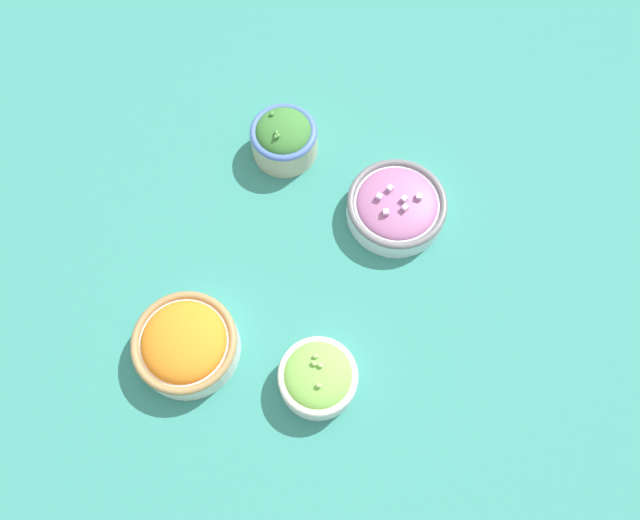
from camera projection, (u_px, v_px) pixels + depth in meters
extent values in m
plane|color=#337F75|center=(320.00, 267.00, 0.98)|extent=(3.00, 3.00, 0.00)
cylinder|color=white|center=(318.00, 379.00, 0.90)|extent=(0.11, 0.11, 0.04)
torus|color=silver|center=(318.00, 376.00, 0.88)|extent=(0.11, 0.11, 0.01)
ellipsoid|color=#7ABC4C|center=(318.00, 376.00, 0.88)|extent=(0.10, 0.10, 0.04)
ellipsoid|color=#99D166|center=(319.00, 385.00, 0.85)|extent=(0.01, 0.01, 0.01)
ellipsoid|color=#99D166|center=(316.00, 356.00, 0.87)|extent=(0.01, 0.01, 0.01)
ellipsoid|color=#99D166|center=(320.00, 365.00, 0.86)|extent=(0.01, 0.01, 0.01)
ellipsoid|color=#99D166|center=(314.00, 363.00, 0.86)|extent=(0.01, 0.01, 0.01)
cylinder|color=beige|center=(284.00, 141.00, 1.04)|extent=(0.11, 0.11, 0.05)
torus|color=#4766B7|center=(283.00, 132.00, 1.01)|extent=(0.11, 0.11, 0.01)
ellipsoid|color=#387533|center=(283.00, 132.00, 1.01)|extent=(0.09, 0.09, 0.04)
ellipsoid|color=#47893D|center=(276.00, 132.00, 0.99)|extent=(0.01, 0.01, 0.01)
ellipsoid|color=#47893D|center=(276.00, 137.00, 0.99)|extent=(0.01, 0.01, 0.01)
ellipsoid|color=#47893D|center=(272.00, 114.00, 1.00)|extent=(0.01, 0.01, 0.01)
ellipsoid|color=#47893D|center=(278.00, 135.00, 0.99)|extent=(0.01, 0.01, 0.01)
cylinder|color=silver|center=(396.00, 208.00, 1.00)|extent=(0.16, 0.16, 0.04)
torus|color=slate|center=(397.00, 203.00, 0.99)|extent=(0.16, 0.16, 0.01)
ellipsoid|color=#9E5B8E|center=(397.00, 203.00, 0.99)|extent=(0.13, 0.13, 0.03)
cube|color=#C699C1|center=(419.00, 197.00, 0.97)|extent=(0.01, 0.01, 0.01)
cube|color=#C699C1|center=(386.00, 212.00, 0.96)|extent=(0.01, 0.01, 0.01)
cube|color=#C699C1|center=(390.00, 188.00, 0.98)|extent=(0.01, 0.01, 0.01)
cube|color=#C699C1|center=(405.00, 208.00, 0.96)|extent=(0.01, 0.01, 0.01)
cube|color=#C699C1|center=(404.00, 199.00, 0.97)|extent=(0.01, 0.01, 0.01)
cube|color=#C699C1|center=(379.00, 197.00, 0.97)|extent=(0.01, 0.01, 0.01)
cylinder|color=silver|center=(187.00, 346.00, 0.91)|extent=(0.15, 0.15, 0.04)
torus|color=#997A4C|center=(184.00, 342.00, 0.89)|extent=(0.15, 0.15, 0.01)
ellipsoid|color=orange|center=(184.00, 342.00, 0.89)|extent=(0.12, 0.12, 0.05)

